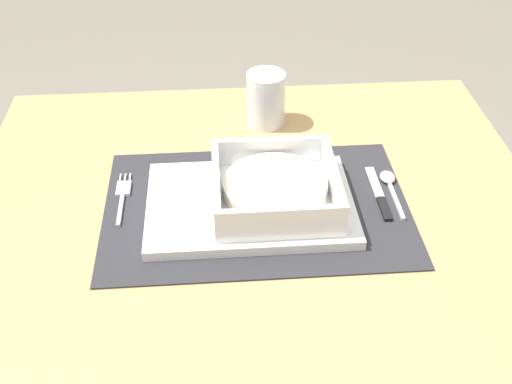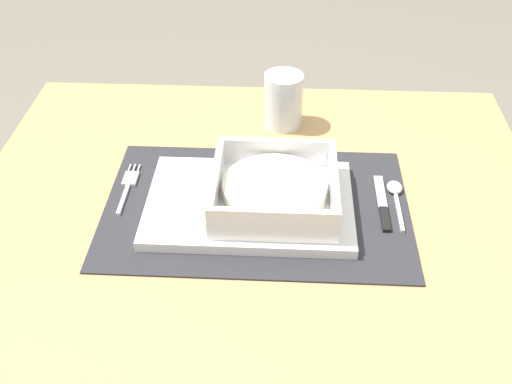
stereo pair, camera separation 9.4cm
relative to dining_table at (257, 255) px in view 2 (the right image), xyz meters
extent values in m
cube|color=tan|center=(0.00, 0.00, 0.10)|extent=(0.89, 0.72, 0.03)
cube|color=#A48252|center=(-0.39, 0.31, -0.27)|extent=(0.05, 0.05, 0.71)
cube|color=#A48252|center=(0.39, 0.31, -0.27)|extent=(0.05, 0.05, 0.71)
cube|color=#2D2D33|center=(0.00, -0.02, 0.12)|extent=(0.46, 0.31, 0.00)
cube|color=white|center=(-0.01, -0.02, 0.12)|extent=(0.31, 0.21, 0.02)
cube|color=white|center=(0.03, -0.02, 0.14)|extent=(0.18, 0.18, 0.01)
cube|color=white|center=(-0.06, -0.02, 0.16)|extent=(0.01, 0.18, 0.04)
cube|color=white|center=(0.11, -0.02, 0.16)|extent=(0.01, 0.18, 0.04)
cube|color=white|center=(0.03, -0.11, 0.16)|extent=(0.16, 0.01, 0.04)
cube|color=white|center=(0.03, 0.06, 0.16)|extent=(0.16, 0.01, 0.04)
cylinder|color=silver|center=(0.03, -0.02, 0.15)|extent=(0.15, 0.15, 0.02)
cube|color=silver|center=(-0.20, -0.01, 0.12)|extent=(0.01, 0.07, 0.00)
cube|color=silver|center=(-0.20, 0.04, 0.12)|extent=(0.02, 0.04, 0.00)
cylinder|color=silver|center=(-0.21, 0.07, 0.12)|extent=(0.00, 0.02, 0.00)
cylinder|color=silver|center=(-0.20, 0.07, 0.12)|extent=(0.00, 0.02, 0.00)
cylinder|color=silver|center=(-0.20, 0.07, 0.12)|extent=(0.00, 0.02, 0.00)
cube|color=silver|center=(0.21, -0.03, 0.12)|extent=(0.01, 0.09, 0.00)
ellipsoid|color=silver|center=(0.21, 0.03, 0.12)|extent=(0.02, 0.03, 0.01)
cube|color=black|center=(0.19, -0.04, 0.12)|extent=(0.01, 0.05, 0.01)
cube|color=silver|center=(0.19, 0.02, 0.12)|extent=(0.01, 0.08, 0.00)
cylinder|color=white|center=(0.04, 0.23, 0.16)|extent=(0.07, 0.07, 0.10)
cylinder|color=gold|center=(0.04, 0.23, 0.14)|extent=(0.06, 0.06, 0.04)
camera|label=1|loc=(-0.06, -0.76, 0.72)|focal=44.37mm
camera|label=2|loc=(0.04, -0.76, 0.72)|focal=44.37mm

